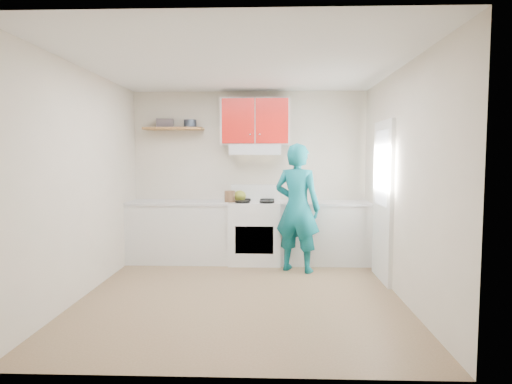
{
  "coord_description": "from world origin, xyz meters",
  "views": [
    {
      "loc": [
        0.34,
        -4.94,
        1.6
      ],
      "look_at": [
        0.15,
        0.55,
        1.15
      ],
      "focal_mm": 30.74,
      "sensor_mm": 36.0,
      "label": 1
    }
  ],
  "objects_px": {
    "kettle": "(240,196)",
    "person": "(297,208)",
    "crock": "(230,197)",
    "stove": "(255,232)",
    "tin": "(190,124)"
  },
  "relations": [
    {
      "from": "person",
      "to": "stove",
      "type": "bearing_deg",
      "value": -15.03
    },
    {
      "from": "stove",
      "to": "person",
      "type": "xyz_separation_m",
      "value": [
        0.6,
        -0.48,
        0.43
      ]
    },
    {
      "from": "kettle",
      "to": "person",
      "type": "relative_size",
      "value": 0.11
    },
    {
      "from": "stove",
      "to": "crock",
      "type": "relative_size",
      "value": 4.82
    },
    {
      "from": "stove",
      "to": "crock",
      "type": "height_order",
      "value": "crock"
    },
    {
      "from": "tin",
      "to": "crock",
      "type": "height_order",
      "value": "tin"
    },
    {
      "from": "tin",
      "to": "person",
      "type": "xyz_separation_m",
      "value": [
        1.6,
        -0.65,
        -1.21
      ]
    },
    {
      "from": "tin",
      "to": "kettle",
      "type": "height_order",
      "value": "tin"
    },
    {
      "from": "stove",
      "to": "crock",
      "type": "xyz_separation_m",
      "value": [
        -0.37,
        -0.07,
        0.54
      ]
    },
    {
      "from": "kettle",
      "to": "person",
      "type": "height_order",
      "value": "person"
    },
    {
      "from": "tin",
      "to": "person",
      "type": "distance_m",
      "value": 2.1
    },
    {
      "from": "kettle",
      "to": "crock",
      "type": "distance_m",
      "value": 0.17
    },
    {
      "from": "tin",
      "to": "crock",
      "type": "distance_m",
      "value": 1.28
    },
    {
      "from": "crock",
      "to": "person",
      "type": "distance_m",
      "value": 1.06
    },
    {
      "from": "stove",
      "to": "tin",
      "type": "bearing_deg",
      "value": 170.63
    }
  ]
}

